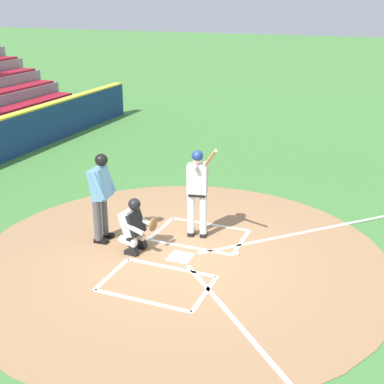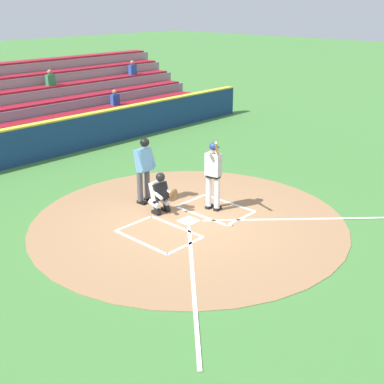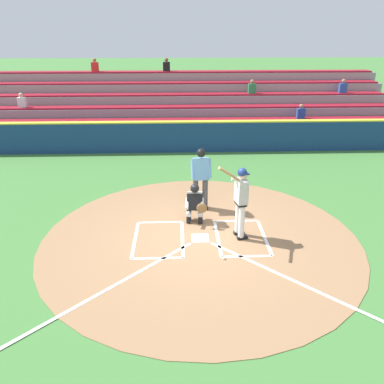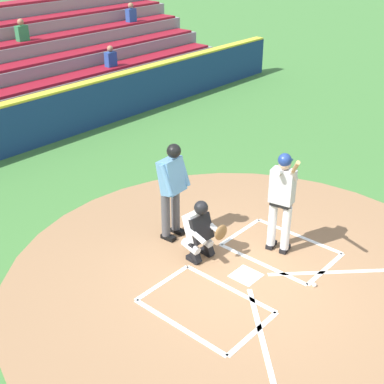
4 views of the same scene
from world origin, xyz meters
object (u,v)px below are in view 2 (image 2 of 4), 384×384
Objects in this scene: batter at (213,171)px; catcher at (161,192)px; baseball at (231,225)px; plate_umpire at (144,166)px.

catcher is at bearing -39.35° from batter.
baseball is (0.49, 1.03, -1.06)m from batter.
plate_umpire is (0.88, -1.73, -0.02)m from batter.
baseball is (-0.39, 2.76, -1.04)m from plate_umpire.
catcher is 0.61× the size of plate_umpire.
baseball is at bearing 64.33° from batter.
plate_umpire reaches higher than catcher.
batter is at bearing 117.08° from plate_umpire.
batter reaches higher than plate_umpire.
batter is 1.56m from baseball.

